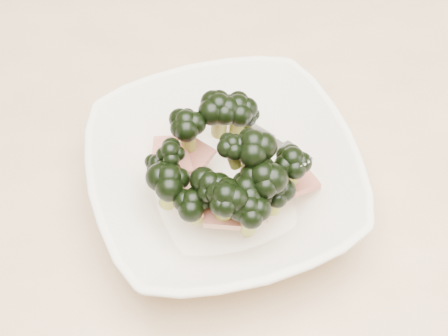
{
  "coord_description": "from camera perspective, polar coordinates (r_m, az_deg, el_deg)",
  "views": [
    {
      "loc": [
        -0.07,
        -0.28,
        1.3
      ],
      "look_at": [
        -0.05,
        0.05,
        0.8
      ],
      "focal_mm": 50.0,
      "sensor_mm": 36.0,
      "label": 1
    }
  ],
  "objects": [
    {
      "name": "dining_table",
      "position": [
        0.71,
        4.3,
        -10.02
      ],
      "size": [
        1.2,
        0.8,
        0.75
      ],
      "color": "tan",
      "rests_on": "ground"
    },
    {
      "name": "broccoli_dish",
      "position": [
        0.61,
        0.1,
        -0.7
      ],
      "size": [
        0.31,
        0.31,
        0.12
      ],
      "color": "#F2E5CD",
      "rests_on": "dining_table"
    }
  ]
}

